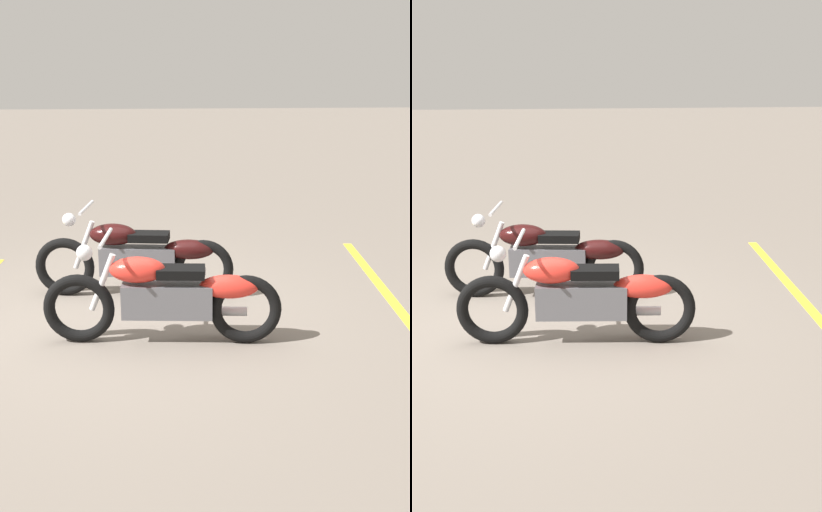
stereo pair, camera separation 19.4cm
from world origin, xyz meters
The scene contains 4 objects.
ground_plane centered at (0.00, 0.00, 0.00)m, with size 60.00×60.00×0.00m, color slate.
motorcycle_bright_foreground centered at (0.56, -0.63, 0.46)m, with size 2.23×0.62×1.04m.
motorcycle_dark_foreground centered at (0.26, 0.63, 0.46)m, with size 2.23×0.62×1.04m.
parking_stripe_mid centered at (3.11, 0.97, 0.00)m, with size 3.20×0.12×0.01m, color yellow.
Camera 2 is at (0.31, -6.19, 2.56)m, focal length 44.89 mm.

